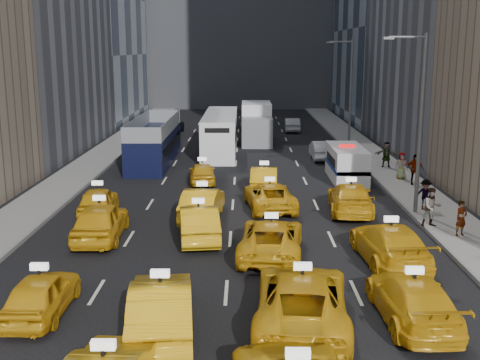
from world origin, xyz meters
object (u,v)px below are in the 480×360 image
object	(u,v)px
pedestrian_0	(461,218)
box_truck	(256,123)
nypd_van	(347,164)
double_decker	(155,141)
city_bus	(220,133)

from	to	relation	value
pedestrian_0	box_truck	bearing A→B (deg)	83.19
nypd_van	pedestrian_0	bearing A→B (deg)	-77.01
double_decker	box_truck	xyz separation A→B (m)	(7.68, 10.02, 0.08)
city_bus	nypd_van	bearing A→B (deg)	-49.81
double_decker	pedestrian_0	world-z (taller)	double_decker
double_decker	pedestrian_0	size ratio (longest dim) A/B	7.24
nypd_van	box_truck	distance (m)	16.75
double_decker	box_truck	bearing A→B (deg)	47.79
pedestrian_0	nypd_van	bearing A→B (deg)	80.16
box_truck	nypd_van	bearing A→B (deg)	-71.76
nypd_van	city_bus	bearing A→B (deg)	128.21
box_truck	pedestrian_0	bearing A→B (deg)	-74.05
nypd_van	pedestrian_0	world-z (taller)	nypd_van
double_decker	pedestrian_0	distance (m)	24.27
city_bus	double_decker	bearing A→B (deg)	-133.54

